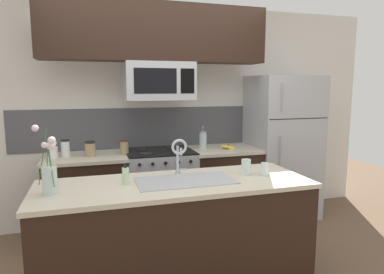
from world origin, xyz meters
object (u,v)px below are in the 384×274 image
stove_range (160,190)px  microwave (159,81)px  refrigerator (281,147)px  storage_jar_tall (52,151)px  storage_jar_short (90,149)px  french_press (203,140)px  storage_jar_medium (65,148)px  banana_bunch (228,147)px  dish_soap_bottle (126,176)px  flower_vase (50,173)px  storage_jar_squat (124,147)px  drinking_glass (246,167)px  spare_glass (265,169)px  sink_faucet (179,152)px

stove_range → microwave: 1.24m
refrigerator → storage_jar_tall: bearing=-178.9°
storage_jar_short → french_press: french_press is taller
storage_jar_medium → storage_jar_short: 0.26m
banana_bunch → dish_soap_bottle: dish_soap_bottle is taller
storage_jar_tall → flower_vase: 1.27m
banana_bunch → flower_vase: bearing=-146.2°
storage_jar_tall → french_press: french_press is taller
storage_jar_squat → drinking_glass: 1.48m
storage_jar_tall → french_press: bearing=3.1°
storage_jar_tall → microwave: bearing=0.5°
stove_range → spare_glass: (0.62, -1.28, 0.50)m
microwave → storage_jar_squat: 0.81m
storage_jar_medium → flower_vase: flower_vase is taller
storage_jar_tall → banana_bunch: size_ratio=0.76×
refrigerator → dish_soap_bottle: 2.42m
refrigerator → storage_jar_short: refrigerator is taller
dish_soap_bottle → storage_jar_squat: bearing=84.6°
refrigerator → french_press: 1.05m
microwave → storage_jar_medium: size_ratio=4.12×
storage_jar_tall → storage_jar_squat: size_ratio=0.95×
spare_glass → dish_soap_bottle: bearing=176.3°
storage_jar_squat → french_press: bearing=5.0°
storage_jar_tall → spare_glass: storage_jar_tall is taller
drinking_glass → flower_vase: bearing=-176.6°
refrigerator → storage_jar_squat: 1.97m
stove_range → refrigerator: (1.58, 0.02, 0.42)m
drinking_glass → microwave: bearing=112.6°
microwave → storage_jar_squat: size_ratio=4.92×
stove_range → storage_jar_squat: size_ratio=6.15×
banana_bunch → dish_soap_bottle: bearing=-139.0°
storage_jar_squat → sink_faucet: bearing=-71.5°
spare_glass → banana_bunch: bearing=81.0°
sink_faucet → dish_soap_bottle: (-0.46, -0.16, -0.13)m
sink_faucet → flower_vase: (-0.98, -0.24, -0.05)m
banana_bunch → french_press: french_press is taller
stove_range → drinking_glass: drinking_glass is taller
storage_jar_short → dish_soap_bottle: 1.20m
storage_jar_squat → banana_bunch: size_ratio=0.80×
banana_bunch → spare_glass: spare_glass is taller
french_press → drinking_glass: size_ratio=2.06×
sink_faucet → dish_soap_bottle: 0.50m
storage_jar_tall → storage_jar_medium: 0.14m
microwave → stove_range: bearing=90.2°
storage_jar_squat → dish_soap_bottle: (-0.11, -1.19, -0.01)m
microwave → spare_glass: microwave is taller
storage_jar_short → storage_jar_tall: bearing=179.7°
spare_glass → flower_vase: size_ratio=0.23×
french_press → dish_soap_bottle: 1.64m
storage_jar_medium → french_press: size_ratio=0.68×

